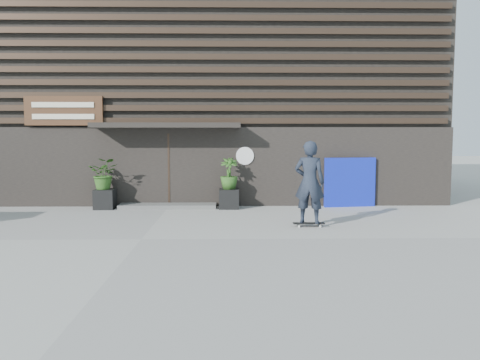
{
  "coord_description": "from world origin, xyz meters",
  "views": [
    {
      "loc": [
        1.95,
        -10.49,
        2.28
      ],
      "look_at": [
        2.19,
        2.06,
        1.1
      ],
      "focal_mm": 36.56,
      "sensor_mm": 36.0,
      "label": 1
    }
  ],
  "objects_px": {
    "skateboarder": "(309,182)",
    "blue_tarp": "(350,182)",
    "planter_pot_left": "(105,199)",
    "planter_pot_right": "(229,199)"
  },
  "relations": [
    {
      "from": "skateboarder",
      "to": "blue_tarp",
      "type": "bearing_deg",
      "value": 61.33
    },
    {
      "from": "blue_tarp",
      "to": "skateboarder",
      "type": "relative_size",
      "value": 0.78
    },
    {
      "from": "planter_pot_left",
      "to": "planter_pot_right",
      "type": "height_order",
      "value": "same"
    },
    {
      "from": "skateboarder",
      "to": "planter_pot_right",
      "type": "bearing_deg",
      "value": 123.35
    },
    {
      "from": "blue_tarp",
      "to": "planter_pot_left",
      "type": "bearing_deg",
      "value": 173.79
    },
    {
      "from": "blue_tarp",
      "to": "skateboarder",
      "type": "height_order",
      "value": "skateboarder"
    },
    {
      "from": "blue_tarp",
      "to": "skateboarder",
      "type": "xyz_separation_m",
      "value": [
        -1.81,
        -3.32,
        0.33
      ]
    },
    {
      "from": "planter_pot_right",
      "to": "skateboarder",
      "type": "distance_m",
      "value": 3.7
    },
    {
      "from": "planter_pot_left",
      "to": "blue_tarp",
      "type": "xyz_separation_m",
      "value": [
        7.6,
        0.3,
        0.47
      ]
    },
    {
      "from": "planter_pot_left",
      "to": "planter_pot_right",
      "type": "xyz_separation_m",
      "value": [
        3.8,
        0.0,
        0.0
      ]
    }
  ]
}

